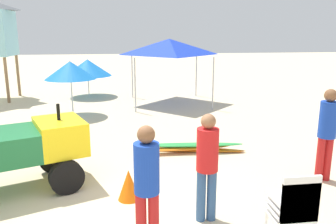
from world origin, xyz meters
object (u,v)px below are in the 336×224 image
at_px(beach_umbrella_left, 88,68).
at_px(beach_umbrella_mid, 70,70).
at_px(stacked_plastic_chairs, 295,206).
at_px(surfboard_pile, 190,147).
at_px(lifeguard_near_right, 207,161).
at_px(popup_canopy, 169,47).
at_px(traffic_cone_near, 64,138).
at_px(lifeguard_near_center, 147,181).
at_px(lifeguard_near_left, 327,129).
at_px(traffic_cone_far, 129,185).
at_px(utility_cart, 13,149).

relative_size(beach_umbrella_left, beach_umbrella_mid, 1.11).
height_order(stacked_plastic_chairs, surfboard_pile, stacked_plastic_chairs).
bearing_deg(surfboard_pile, beach_umbrella_mid, 127.97).
bearing_deg(lifeguard_near_right, popup_canopy, 85.58).
relative_size(lifeguard_near_right, traffic_cone_near, 3.24).
distance_m(lifeguard_near_center, traffic_cone_near, 4.64).
xyz_separation_m(surfboard_pile, lifeguard_near_left, (2.20, -1.87, 0.90)).
distance_m(surfboard_pile, lifeguard_near_right, 3.09).
relative_size(surfboard_pile, lifeguard_near_right, 1.62).
bearing_deg(traffic_cone_far, popup_canopy, 77.12).
relative_size(stacked_plastic_chairs, lifeguard_near_center, 0.66).
relative_size(utility_cart, beach_umbrella_mid, 1.53).
bearing_deg(lifeguard_near_right, lifeguard_near_center, -146.31).
bearing_deg(beach_umbrella_left, popup_canopy, -29.71).
height_order(lifeguard_near_left, beach_umbrella_left, lifeguard_near_left).
bearing_deg(traffic_cone_near, lifeguard_near_center, -68.42).
relative_size(popup_canopy, beach_umbrella_mid, 1.55).
bearing_deg(traffic_cone_near, lifeguard_near_right, -54.39).
xyz_separation_m(stacked_plastic_chairs, traffic_cone_far, (-2.02, 1.74, -0.39)).
xyz_separation_m(utility_cart, beach_umbrella_left, (0.49, 9.14, 0.48)).
height_order(lifeguard_near_center, traffic_cone_far, lifeguard_near_center).
bearing_deg(traffic_cone_near, popup_canopy, 56.89).
height_order(traffic_cone_near, traffic_cone_far, traffic_cone_far).
height_order(lifeguard_near_left, traffic_cone_near, lifeguard_near_left).
distance_m(beach_umbrella_left, beach_umbrella_mid, 3.54).
height_order(popup_canopy, traffic_cone_near, popup_canopy).
bearing_deg(popup_canopy, beach_umbrella_mid, -154.90).
distance_m(stacked_plastic_chairs, traffic_cone_near, 5.77).
relative_size(surfboard_pile, traffic_cone_near, 5.25).
bearing_deg(beach_umbrella_mid, lifeguard_near_center, -75.94).
bearing_deg(utility_cart, lifeguard_near_center, -43.11).
bearing_deg(utility_cart, traffic_cone_near, 77.71).
bearing_deg(lifeguard_near_right, surfboard_pile, 83.35).
bearing_deg(traffic_cone_far, lifeguard_near_right, -35.74).
distance_m(surfboard_pile, traffic_cone_far, 2.60).
relative_size(popup_canopy, traffic_cone_far, 5.37).
relative_size(stacked_plastic_chairs, lifeguard_near_left, 0.63).
relative_size(beach_umbrella_mid, traffic_cone_far, 3.48).
xyz_separation_m(popup_canopy, traffic_cone_far, (-1.80, -7.87, -1.94)).
relative_size(lifeguard_near_left, lifeguard_near_right, 1.07).
xyz_separation_m(utility_cart, surfboard_pile, (3.44, 1.54, -0.67)).
distance_m(utility_cart, lifeguard_near_left, 5.66).
bearing_deg(lifeguard_near_center, popup_canopy, 80.26).
bearing_deg(lifeguard_near_center, lifeguard_near_left, 26.06).
bearing_deg(surfboard_pile, traffic_cone_far, -124.53).
bearing_deg(surfboard_pile, lifeguard_near_center, -109.57).
bearing_deg(stacked_plastic_chairs, lifeguard_near_center, 170.30).
height_order(surfboard_pile, traffic_cone_far, traffic_cone_far).
bearing_deg(beach_umbrella_left, utility_cart, -93.06).
xyz_separation_m(lifeguard_near_left, lifeguard_near_right, (-2.55, -1.08, -0.08)).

